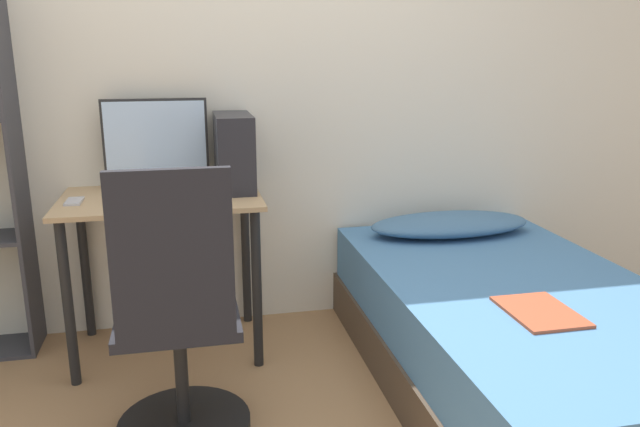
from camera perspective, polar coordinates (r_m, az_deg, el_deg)
wall_back at (r=3.21m, az=-6.86°, el=11.71°), size 8.00×0.05×2.50m
desk at (r=2.98m, az=-14.16°, el=-1.01°), size 0.90×0.60×0.76m
office_chair at (r=2.35m, az=-12.79°, el=-11.00°), size 0.51×0.51×1.05m
bed at (r=2.81m, az=17.55°, el=-10.78°), size 1.12×1.98×0.48m
pillow at (r=3.32m, az=11.81°, el=-0.96°), size 0.85×0.36×0.11m
magazine at (r=2.45m, az=19.46°, el=-8.46°), size 0.24×0.32×0.01m
monitor at (r=3.10m, az=-14.77°, el=6.50°), size 0.49×0.16×0.43m
keyboard at (r=2.83m, az=-13.97°, el=1.20°), size 0.35×0.14×0.02m
pc_tower at (r=3.00m, az=-7.87°, el=5.59°), size 0.17×0.38×0.36m
mouse at (r=2.83m, az=-9.44°, el=1.45°), size 0.06×0.09×0.02m
phone at (r=2.95m, az=-21.56°, el=1.05°), size 0.07×0.14×0.01m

